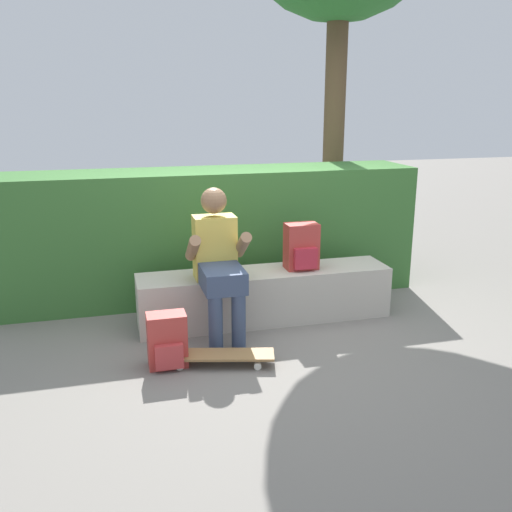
{
  "coord_description": "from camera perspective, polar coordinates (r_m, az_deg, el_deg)",
  "views": [
    {
      "loc": [
        -1.27,
        -4.08,
        1.89
      ],
      "look_at": [
        -0.1,
        0.35,
        0.6
      ],
      "focal_mm": 39.7,
      "sensor_mm": 36.0,
      "label": 1
    }
  ],
  "objects": [
    {
      "name": "bench_main",
      "position": [
        4.94,
        0.91,
        -4.0
      ],
      "size": [
        2.19,
        0.45,
        0.45
      ],
      "color": "#B9B2A4",
      "rests_on": "ground"
    },
    {
      "name": "person_skater",
      "position": [
        4.52,
        -3.82,
        -0.3
      ],
      "size": [
        0.49,
        0.62,
        1.2
      ],
      "color": "gold",
      "rests_on": "ground"
    },
    {
      "name": "ground_plane",
      "position": [
        4.67,
        2.25,
        -8.2
      ],
      "size": [
        24.0,
        24.0,
        0.0
      ],
      "primitive_type": "plane",
      "color": "slate"
    },
    {
      "name": "backpack_on_ground",
      "position": [
        4.17,
        -8.93,
        -8.48
      ],
      "size": [
        0.28,
        0.23,
        0.4
      ],
      "color": "#B23833",
      "rests_on": "ground"
    },
    {
      "name": "backpack_on_bench",
      "position": [
        4.91,
        4.63,
        0.9
      ],
      "size": [
        0.28,
        0.23,
        0.4
      ],
      "color": "#B23833",
      "rests_on": "bench_main"
    },
    {
      "name": "hedge_row",
      "position": [
        5.53,
        -4.77,
        2.31
      ],
      "size": [
        4.02,
        0.73,
        1.23
      ],
      "color": "#34662E",
      "rests_on": "ground"
    },
    {
      "name": "skateboard_near_person",
      "position": [
        4.2,
        -3.73,
        -9.97
      ],
      "size": [
        0.82,
        0.39,
        0.09
      ],
      "color": "olive",
      "rests_on": "ground"
    }
  ]
}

